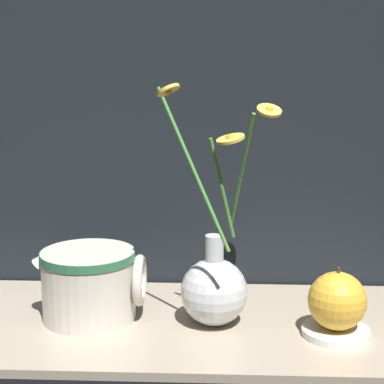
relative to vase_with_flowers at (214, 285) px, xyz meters
The scene contains 6 objects.
ground_plane 0.08m from the vase_with_flowers, 169.83° to the left, with size 6.00×6.00×0.00m, color black.
shelf 0.08m from the vase_with_flowers, 169.83° to the left, with size 0.88×0.32×0.01m.
vase_with_flowers is the anchor object (origin of this frame).
ceramic_pitcher 0.18m from the vase_with_flowers, behind, with size 0.16×0.14×0.11m.
saucer_plate 0.18m from the vase_with_flowers, 10.74° to the right, with size 0.09×0.09×0.01m.
orange_fruit 0.17m from the vase_with_flowers, 10.74° to the right, with size 0.08×0.08×0.09m.
Camera 1 is at (0.05, -0.87, 0.38)m, focal length 60.00 mm.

